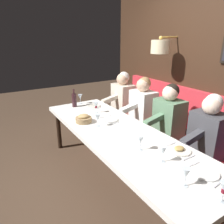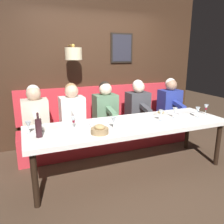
% 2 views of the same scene
% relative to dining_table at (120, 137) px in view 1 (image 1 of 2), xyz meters
% --- Properties ---
extents(ground_plane, '(12.00, 12.00, 0.00)m').
position_rel_dining_table_xyz_m(ground_plane, '(0.00, 0.00, -0.68)').
color(ground_plane, '#4C3828').
extents(dining_table, '(0.90, 2.90, 0.74)m').
position_rel_dining_table_xyz_m(dining_table, '(0.00, 0.00, 0.00)').
color(dining_table, white).
rests_on(dining_table, ground_plane).
extents(banquette_bench, '(0.52, 3.10, 0.45)m').
position_rel_dining_table_xyz_m(banquette_bench, '(0.89, 0.00, -0.46)').
color(banquette_bench, red).
rests_on(banquette_bench, ground_plane).
extents(back_wall_panel, '(0.59, 4.30, 2.90)m').
position_rel_dining_table_xyz_m(back_wall_panel, '(1.46, 0.00, 0.68)').
color(back_wall_panel, '#382316').
rests_on(back_wall_panel, ground_plane).
extents(diner_near, '(0.60, 0.40, 0.79)m').
position_rel_dining_table_xyz_m(diner_near, '(0.88, -0.60, 0.13)').
color(diner_near, '#3D3D42').
rests_on(diner_near, banquette_bench).
extents(diner_middle, '(0.60, 0.40, 0.79)m').
position_rel_dining_table_xyz_m(diner_middle, '(0.88, 0.05, 0.13)').
color(diner_middle, '#567A5B').
rests_on(diner_middle, banquette_bench).
extents(diner_far, '(0.60, 0.40, 0.79)m').
position_rel_dining_table_xyz_m(diner_far, '(0.88, 0.64, 0.13)').
color(diner_far, white).
rests_on(diner_far, banquette_bench).
extents(diner_farthest, '(0.60, 0.40, 0.79)m').
position_rel_dining_table_xyz_m(diner_farthest, '(0.88, 1.23, 0.13)').
color(diner_farthest, beige).
rests_on(diner_farthest, banquette_bench).
extents(place_setting_0, '(0.24, 0.32, 0.01)m').
position_rel_dining_table_xyz_m(place_setting_0, '(0.20, 1.10, 0.07)').
color(place_setting_0, silver).
rests_on(place_setting_0, dining_table).
extents(place_setting_1, '(0.24, 0.31, 0.05)m').
position_rel_dining_table_xyz_m(place_setting_1, '(0.27, -0.70, 0.07)').
color(place_setting_1, silver).
rests_on(place_setting_1, dining_table).
extents(place_setting_2, '(0.24, 0.32, 0.01)m').
position_rel_dining_table_xyz_m(place_setting_2, '(0.16, -1.09, 0.07)').
color(place_setting_2, white).
rests_on(place_setting_2, dining_table).
extents(place_setting_3, '(0.24, 0.32, 0.01)m').
position_rel_dining_table_xyz_m(place_setting_3, '(0.10, 0.42, 0.07)').
color(place_setting_3, silver).
rests_on(place_setting_3, dining_table).
extents(wine_glass_0, '(0.07, 0.07, 0.16)m').
position_rel_dining_table_xyz_m(wine_glass_0, '(-0.14, 0.31, 0.18)').
color(wine_glass_0, silver).
rests_on(wine_glass_0, dining_table).
extents(wine_glass_1, '(0.07, 0.07, 0.16)m').
position_rel_dining_table_xyz_m(wine_glass_1, '(-0.11, -1.11, 0.18)').
color(wine_glass_1, silver).
rests_on(wine_glass_1, dining_table).
extents(wine_glass_2, '(0.07, 0.07, 0.16)m').
position_rel_dining_table_xyz_m(wine_glass_2, '(-0.02, -0.75, 0.18)').
color(wine_glass_2, silver).
rests_on(wine_glass_2, dining_table).
extents(wine_glass_3, '(0.07, 0.07, 0.16)m').
position_rel_dining_table_xyz_m(wine_glass_3, '(-0.06, -0.47, 0.18)').
color(wine_glass_3, silver).
rests_on(wine_glass_3, dining_table).
extents(wine_glass_4, '(0.07, 0.07, 0.16)m').
position_rel_dining_table_xyz_m(wine_glass_4, '(0.08, 1.35, 0.18)').
color(wine_glass_4, silver).
rests_on(wine_glass_4, dining_table).
extents(wine_glass_5, '(0.07, 0.07, 0.16)m').
position_rel_dining_table_xyz_m(wine_glass_5, '(-0.02, -1.36, 0.17)').
color(wine_glass_5, silver).
rests_on(wine_glass_5, dining_table).
extents(wine_glass_6, '(0.07, 0.07, 0.16)m').
position_rel_dining_table_xyz_m(wine_glass_6, '(0.09, 0.79, 0.17)').
color(wine_glass_6, silver).
rests_on(wine_glass_6, dining_table).
extents(wine_bottle, '(0.08, 0.08, 0.30)m').
position_rel_dining_table_xyz_m(wine_bottle, '(-0.08, 1.25, 0.18)').
color(wine_bottle, '#33191E').
rests_on(wine_bottle, dining_table).
extents(bread_bowl, '(0.22, 0.22, 0.12)m').
position_rel_dining_table_xyz_m(bread_bowl, '(-0.23, 0.54, 0.11)').
color(bread_bowl, '#9E7F56').
rests_on(bread_bowl, dining_table).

